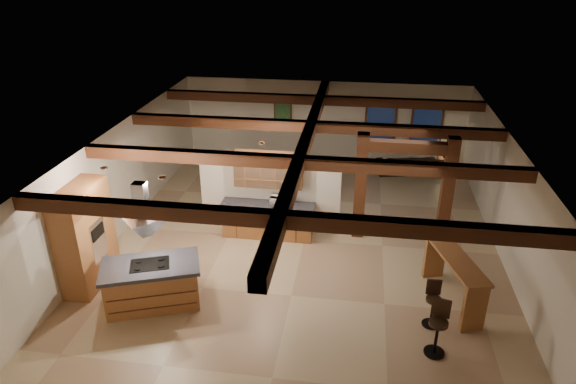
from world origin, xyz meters
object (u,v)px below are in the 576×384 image
kitchen_island (152,284)px  sofa (407,164)px  dining_table (299,185)px  bar_counter (454,272)px

kitchen_island → sofa: kitchen_island is taller
kitchen_island → sofa: (5.94, 8.33, -0.21)m
kitchen_island → dining_table: bearing=68.2°
sofa → bar_counter: 7.34m
sofa → kitchen_island: bearing=43.4°
bar_counter → kitchen_island: bearing=-171.0°
sofa → dining_table: bearing=21.5°
kitchen_island → dining_table: 6.56m
kitchen_island → sofa: size_ratio=1.11×
sofa → bar_counter: bearing=82.8°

